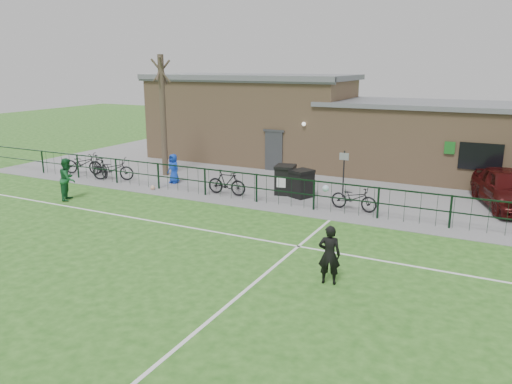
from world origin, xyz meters
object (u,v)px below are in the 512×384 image
at_px(sign_post, 344,174).
at_px(bicycle_a, 83,163).
at_px(bare_tree, 163,116).
at_px(bicycle_c, 113,169).
at_px(car_maroon, 508,188).
at_px(spectator_child, 174,169).
at_px(bicycle_b, 99,166).
at_px(bicycle_e, 354,198).
at_px(outfield_player, 68,179).
at_px(bicycle_d, 227,182).
at_px(wheelie_bin_right, 285,181).
at_px(ball_ground, 153,188).
at_px(wheelie_bin_left, 302,185).

distance_m(sign_post, bicycle_a, 13.47).
bearing_deg(bare_tree, bicycle_c, -126.98).
relative_size(bare_tree, sign_post, 3.00).
distance_m(bare_tree, car_maroon, 15.89).
xyz_separation_m(sign_post, spectator_child, (-7.97, -1.15, -0.30)).
relative_size(sign_post, spectator_child, 1.42).
height_order(bicycle_a, bicycle_b, bicycle_a).
height_order(bicycle_e, outfield_player, outfield_player).
bearing_deg(car_maroon, bare_tree, 165.37).
bearing_deg(bicycle_d, bare_tree, 65.44).
bearing_deg(sign_post, outfield_player, -151.37).
height_order(bicycle_b, bicycle_c, bicycle_c).
xyz_separation_m(wheelie_bin_right, bicycle_d, (-2.20, -1.29, -0.05)).
height_order(bare_tree, bicycle_e, bare_tree).
xyz_separation_m(sign_post, ball_ground, (-8.08, -2.64, -0.91)).
xyz_separation_m(bare_tree, bicycle_e, (10.41, -1.86, -2.49)).
bearing_deg(bicycle_e, bicycle_c, 96.93).
bearing_deg(outfield_player, car_maroon, -94.93).
xyz_separation_m(sign_post, bicycle_e, (0.98, -1.73, -0.51)).
xyz_separation_m(wheelie_bin_left, spectator_child, (-6.42, -0.33, 0.15)).
bearing_deg(wheelie_bin_right, bicycle_a, 173.99).
bearing_deg(outfield_player, bare_tree, -35.12).
bearing_deg(bicycle_b, outfield_player, -131.43).
height_order(bicycle_a, bicycle_d, bicycle_a).
distance_m(wheelie_bin_left, bicycle_c, 9.52).
relative_size(wheelie_bin_left, bicycle_d, 0.61).
bearing_deg(bicycle_c, bicycle_b, 58.13).
distance_m(car_maroon, bicycle_d, 11.35).
height_order(wheelie_bin_left, sign_post, sign_post).
height_order(sign_post, bicycle_e, sign_post).
relative_size(bicycle_c, outfield_player, 1.17).
relative_size(car_maroon, ball_ground, 21.65).
distance_m(car_maroon, bicycle_c, 17.58).
bearing_deg(bicycle_d, bicycle_a, 86.37).
height_order(outfield_player, ball_ground, outfield_player).
relative_size(bicycle_d, ball_ground, 8.55).
height_order(wheelie_bin_left, bicycle_b, wheelie_bin_left).
bearing_deg(car_maroon, bicycle_c, 171.78).
distance_m(car_maroon, bicycle_e, 6.12).
bearing_deg(spectator_child, car_maroon, 23.39).
xyz_separation_m(car_maroon, ball_ground, (-14.33, -4.01, -0.69)).
distance_m(spectator_child, outfield_player, 4.91).
xyz_separation_m(bicycle_b, bicycle_d, (7.50, -0.18, 0.00)).
distance_m(bare_tree, ball_ground, 4.23).
distance_m(bare_tree, wheelie_bin_left, 8.30).
distance_m(bicycle_c, ball_ground, 3.05).
height_order(wheelie_bin_left, wheelie_bin_right, wheelie_bin_right).
height_order(bare_tree, bicycle_c, bare_tree).
bearing_deg(bicycle_c, car_maroon, -99.51).
xyz_separation_m(bicycle_b, bicycle_c, (1.10, -0.22, 0.00)).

